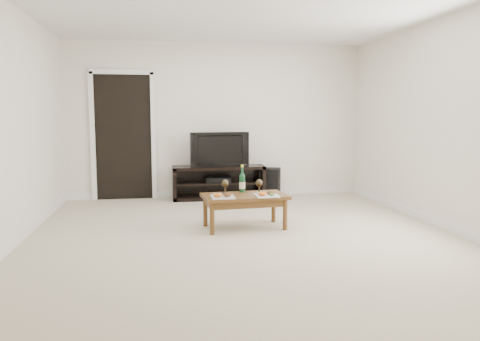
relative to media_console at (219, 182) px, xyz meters
name	(u,v)px	position (x,y,z in m)	size (l,w,h in m)	color
floor	(245,237)	(0.00, -2.50, -0.28)	(5.50, 5.50, 0.00)	beige
back_wall	(217,121)	(0.00, 0.27, 1.02)	(5.00, 0.04, 2.60)	white
ceiling	(245,2)	(0.00, -2.50, 2.35)	(5.00, 5.50, 0.04)	white
doorway	(124,138)	(-1.55, 0.24, 0.75)	(0.90, 0.02, 2.05)	black
media_console	(219,182)	(0.00, 0.00, 0.00)	(1.53, 0.45, 0.55)	black
television	(218,149)	(0.00, 0.00, 0.56)	(0.99, 0.13, 0.57)	black
av_receiver	(219,179)	(0.00, -0.01, 0.05)	(0.40, 0.30, 0.08)	black
subwoofer	(270,182)	(0.89, 0.04, -0.03)	(0.33, 0.33, 0.49)	black
coffee_table	(245,211)	(0.07, -2.09, -0.07)	(1.03, 0.56, 0.42)	brown
plate_left	(223,195)	(-0.22, -2.24, 0.18)	(0.27, 0.27, 0.07)	white
plate_right	(267,193)	(0.31, -2.24, 0.18)	(0.27, 0.27, 0.07)	white
wine_bottle	(242,178)	(0.08, -1.89, 0.32)	(0.07, 0.07, 0.35)	#103C20
goblet_left	(225,186)	(-0.15, -1.90, 0.23)	(0.09, 0.09, 0.17)	#382F1E
goblet_right	(259,186)	(0.29, -1.95, 0.23)	(0.09, 0.09, 0.17)	#382F1E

